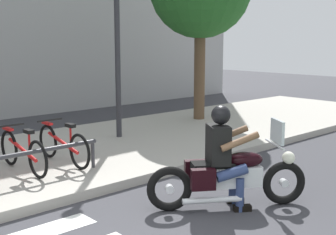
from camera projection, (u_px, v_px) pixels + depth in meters
motorcycle at (229, 176)px, 6.08m from camera, size 1.93×1.33×1.21m
rider at (224, 150)px, 6.01m from camera, size 0.77×0.73×1.43m
bicycle_5 at (23, 152)px, 7.25m from camera, size 0.48×1.65×0.74m
bicycle_6 at (63, 144)px, 7.74m from camera, size 0.48×1.68×0.74m
street_lamp at (117, 13)px, 9.49m from camera, size 0.28×0.28×4.74m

